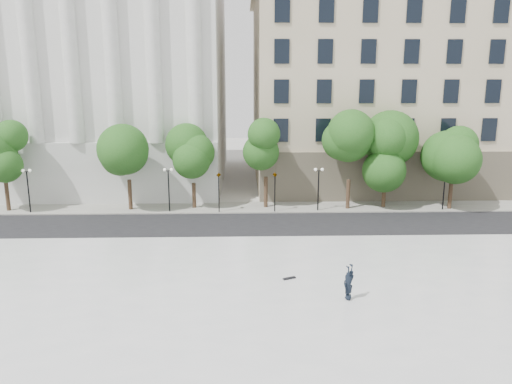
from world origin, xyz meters
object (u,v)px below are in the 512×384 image
traffic_light_west (219,173)px  skateboard (289,278)px  traffic_light_east (275,172)px  person_lying (348,295)px

traffic_light_west → skateboard: traffic_light_west is taller
skateboard → traffic_light_west: bearing=82.8°
traffic_light_west → traffic_light_east: bearing=0.0°
traffic_light_east → skateboard: traffic_light_east is taller
traffic_light_east → traffic_light_west: bearing=180.0°
traffic_light_east → skateboard: (-0.20, -16.33, -3.23)m
person_lying → skateboard: 4.07m
traffic_light_west → skateboard: 17.33m
person_lying → skateboard: size_ratio=2.46×
traffic_light_west → traffic_light_east: (5.03, 0.00, 0.00)m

